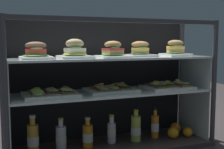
% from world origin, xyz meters
% --- Properties ---
extents(case_base_deck, '(1.42, 0.43, 0.03)m').
position_xyz_m(case_base_deck, '(0.00, 0.00, 0.02)').
color(case_base_deck, '#392F2E').
rests_on(case_base_deck, ground).
extents(case_frame, '(1.42, 0.43, 0.89)m').
position_xyz_m(case_frame, '(0.00, 0.12, 0.48)').
color(case_frame, '#333338').
rests_on(case_frame, ground).
extents(riser_lower_tier, '(1.36, 0.36, 0.36)m').
position_xyz_m(riser_lower_tier, '(0.00, 0.00, 0.21)').
color(riser_lower_tier, silver).
rests_on(riser_lower_tier, case_base_deck).
extents(shelf_lower_glass, '(1.37, 0.38, 0.01)m').
position_xyz_m(shelf_lower_glass, '(0.00, 0.00, 0.40)').
color(shelf_lower_glass, silver).
rests_on(shelf_lower_glass, riser_lower_tier).
extents(riser_upper_tier, '(1.36, 0.36, 0.22)m').
position_xyz_m(riser_upper_tier, '(0.00, 0.00, 0.51)').
color(riser_upper_tier, silver).
rests_on(riser_upper_tier, shelf_lower_glass).
extents(shelf_upper_glass, '(1.37, 0.38, 0.01)m').
position_xyz_m(shelf_upper_glass, '(0.00, 0.00, 0.63)').
color(shelf_upper_glass, silver).
rests_on(shelf_upper_glass, riser_upper_tier).
extents(plated_roll_sandwich_mid_left, '(0.19, 0.19, 0.10)m').
position_xyz_m(plated_roll_sandwich_mid_left, '(-0.50, -0.01, 0.67)').
color(plated_roll_sandwich_mid_left, white).
rests_on(plated_roll_sandwich_mid_left, shelf_upper_glass).
extents(plated_roll_sandwich_far_left, '(0.20, 0.20, 0.12)m').
position_xyz_m(plated_roll_sandwich_far_left, '(-0.26, -0.01, 0.68)').
color(plated_roll_sandwich_far_left, white).
rests_on(plated_roll_sandwich_far_left, shelf_upper_glass).
extents(plated_roll_sandwich_near_right_corner, '(0.20, 0.20, 0.11)m').
position_xyz_m(plated_roll_sandwich_near_right_corner, '(-0.01, -0.04, 0.68)').
color(plated_roll_sandwich_near_right_corner, white).
rests_on(plated_roll_sandwich_near_right_corner, shelf_upper_glass).
extents(plated_roll_sandwich_near_left_corner, '(0.20, 0.20, 0.11)m').
position_xyz_m(plated_roll_sandwich_near_left_corner, '(0.24, 0.05, 0.68)').
color(plated_roll_sandwich_near_left_corner, white).
rests_on(plated_roll_sandwich_near_left_corner, shelf_upper_glass).
extents(plated_roll_sandwich_far_right, '(0.18, 0.18, 0.12)m').
position_xyz_m(plated_roll_sandwich_far_right, '(0.50, 0.00, 0.68)').
color(plated_roll_sandwich_far_right, white).
rests_on(plated_roll_sandwich_far_right, shelf_upper_glass).
extents(open_sandwich_tray_center, '(0.34, 0.26, 0.06)m').
position_xyz_m(open_sandwich_tray_center, '(-0.42, -0.00, 0.42)').
color(open_sandwich_tray_center, white).
rests_on(open_sandwich_tray_center, shelf_lower_glass).
extents(open_sandwich_tray_near_right_corner, '(0.34, 0.26, 0.06)m').
position_xyz_m(open_sandwich_tray_near_right_corner, '(0.00, 0.02, 0.42)').
color(open_sandwich_tray_near_right_corner, white).
rests_on(open_sandwich_tray_near_right_corner, shelf_lower_glass).
extents(open_sandwich_tray_near_left_corner, '(0.34, 0.26, 0.06)m').
position_xyz_m(open_sandwich_tray_near_left_corner, '(0.43, -0.02, 0.42)').
color(open_sandwich_tray_near_left_corner, white).
rests_on(open_sandwich_tray_near_left_corner, shelf_lower_glass).
extents(juice_bottle_front_middle, '(0.07, 0.07, 0.25)m').
position_xyz_m(juice_bottle_front_middle, '(-0.53, 0.04, 0.13)').
color(juice_bottle_front_middle, gold).
rests_on(juice_bottle_front_middle, case_base_deck).
extents(juice_bottle_back_center, '(0.07, 0.07, 0.21)m').
position_xyz_m(juice_bottle_back_center, '(-0.35, 0.04, 0.11)').
color(juice_bottle_back_center, silver).
rests_on(juice_bottle_back_center, case_base_deck).
extents(juice_bottle_front_fourth, '(0.07, 0.07, 0.20)m').
position_xyz_m(juice_bottle_front_fourth, '(-0.17, 0.02, 0.11)').
color(juice_bottle_front_fourth, orange).
rests_on(juice_bottle_front_fourth, case_base_deck).
extents(juice_bottle_tucked_behind, '(0.06, 0.06, 0.20)m').
position_xyz_m(juice_bottle_tucked_behind, '(0.01, 0.04, 0.11)').
color(juice_bottle_tucked_behind, white).
rests_on(juice_bottle_tucked_behind, case_base_deck).
extents(juice_bottle_back_left, '(0.07, 0.07, 0.23)m').
position_xyz_m(juice_bottle_back_left, '(0.19, 0.01, 0.12)').
color(juice_bottle_back_left, '#BECE4D').
rests_on(juice_bottle_back_left, case_base_deck).
extents(juice_bottle_front_left_end, '(0.06, 0.06, 0.22)m').
position_xyz_m(juice_bottle_front_left_end, '(0.36, 0.03, 0.12)').
color(juice_bottle_front_left_end, orange).
rests_on(juice_bottle_front_left_end, case_base_deck).
extents(orange_fruit_beside_bottles, '(0.07, 0.07, 0.07)m').
position_xyz_m(orange_fruit_beside_bottles, '(0.59, -0.05, 0.07)').
color(orange_fruit_beside_bottles, orange).
rests_on(orange_fruit_beside_bottles, case_base_deck).
extents(orange_fruit_near_left_post, '(0.08, 0.08, 0.08)m').
position_xyz_m(orange_fruit_near_left_post, '(0.47, -0.04, 0.07)').
color(orange_fruit_near_left_post, orange).
rests_on(orange_fruit_near_left_post, case_base_deck).
extents(orange_fruit_rolled_forward, '(0.08, 0.08, 0.08)m').
position_xyz_m(orange_fruit_rolled_forward, '(0.56, 0.06, 0.07)').
color(orange_fruit_rolled_forward, orange).
rests_on(orange_fruit_rolled_forward, case_base_deck).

